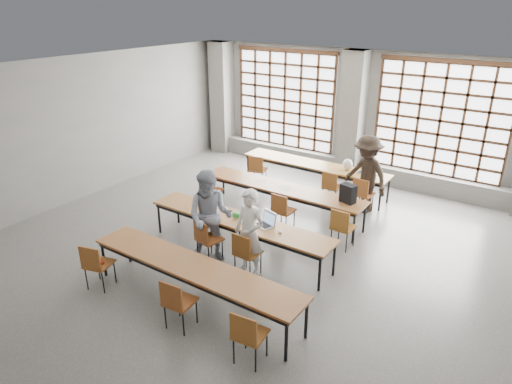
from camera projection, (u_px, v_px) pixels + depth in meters
floor at (240, 253)px, 9.12m from camera, size 11.00×11.00×0.00m
ceiling at (238, 75)px, 7.76m from camera, size 11.00×11.00×0.00m
wall_back at (356, 114)px, 12.63m from camera, size 10.00×0.00×10.00m
wall_left at (72, 131)px, 11.03m from camera, size 0.00×11.00×11.00m
column_left at (222, 98)px, 14.75m from camera, size 0.60×0.55×3.50m
column_mid at (352, 116)px, 12.42m from camera, size 0.60×0.55×3.50m
window_left at (285, 100)px, 13.68m from camera, size 3.32×0.12×3.00m
window_right at (440, 121)px, 11.35m from camera, size 3.32×0.12×3.00m
sill_ledge at (349, 167)px, 13.06m from camera, size 9.80×0.35×0.50m
desk_row_a at (314, 166)px, 11.92m from camera, size 4.00×0.70×0.73m
desk_row_b at (281, 189)px, 10.45m from camera, size 4.00×0.70×0.73m
desk_row_c at (239, 222)px, 8.91m from camera, size 4.00×0.70×0.73m
desk_row_d at (194, 269)px, 7.36m from camera, size 4.00×0.70×0.73m
chair_back_left at (257, 167)px, 12.21m from camera, size 0.52×0.52×0.88m
chair_back_mid at (331, 185)px, 11.08m from camera, size 0.42×0.43×0.88m
chair_back_right at (362, 192)px, 10.67m from camera, size 0.45×0.46×0.88m
chair_mid_left at (211, 188)px, 10.85m from camera, size 0.48×0.49×0.88m
chair_mid_centre at (282, 208)px, 9.82m from camera, size 0.43×0.44×0.88m
chair_mid_right at (342, 225)px, 9.09m from camera, size 0.44×0.44×0.88m
chair_front_left at (206, 237)px, 8.64m from camera, size 0.50×0.50×0.88m
chair_front_right at (245, 250)px, 8.17m from camera, size 0.43×0.44×0.88m
chair_near_left at (96, 262)px, 7.80m from camera, size 0.52×0.52×0.88m
chair_near_mid at (177, 300)px, 6.82m from camera, size 0.46×0.46×0.88m
chair_near_right at (248, 332)px, 6.15m from camera, size 0.47×0.47×0.88m
student_male at (249, 233)px, 8.15m from camera, size 0.62×0.42×1.66m
student_female at (210, 217)px, 8.59m from camera, size 1.10×1.01×1.82m
student_back at (366, 174)px, 10.61m from camera, size 1.38×1.10×1.86m
laptop_front at (266, 222)px, 8.65m from camera, size 0.43×0.40×0.26m
laptop_back at (366, 171)px, 11.25m from camera, size 0.42×0.38×0.26m
mouse at (280, 232)px, 8.37m from camera, size 0.11×0.09×0.04m
green_box at (239, 215)px, 8.95m from camera, size 0.26×0.15×0.09m
phone at (243, 223)px, 8.71m from camera, size 0.14×0.10×0.01m
paper_sheet_a at (261, 181)px, 10.78m from camera, size 0.36×0.33×0.00m
paper_sheet_c at (285, 188)px, 10.38m from camera, size 0.31×0.23×0.00m
backpack at (348, 193)px, 9.56m from camera, size 0.36×0.28×0.40m
plastic_bag at (348, 165)px, 11.41m from camera, size 0.26×0.21×0.29m
red_pouch at (99, 262)px, 7.89m from camera, size 0.20×0.09×0.06m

